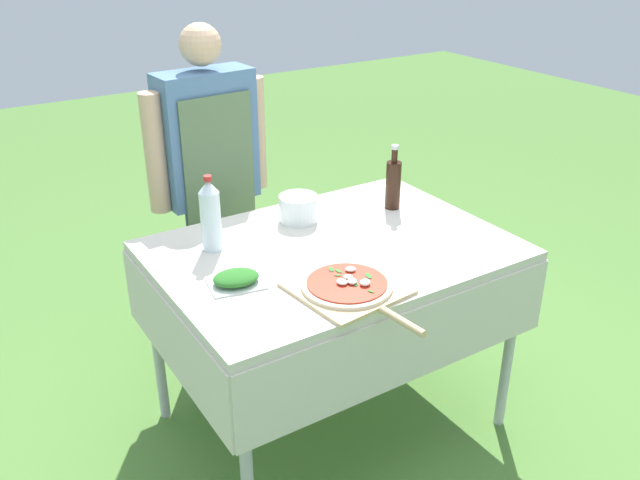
{
  "coord_description": "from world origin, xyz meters",
  "views": [
    {
      "loc": [
        -1.22,
        -1.84,
        1.9
      ],
      "look_at": [
        -0.05,
        0.0,
        0.84
      ],
      "focal_mm": 38.0,
      "sensor_mm": 36.0,
      "label": 1
    }
  ],
  "objects_px": {
    "water_bottle": "(210,215)",
    "mixing_tub": "(298,208)",
    "pizza_on_peel": "(349,287)",
    "herb_container": "(236,279)",
    "person_cook": "(210,170)",
    "prep_table": "(332,266)",
    "oil_bottle": "(393,183)"
  },
  "relations": [
    {
      "from": "prep_table",
      "to": "herb_container",
      "type": "relative_size",
      "value": 6.35
    },
    {
      "from": "person_cook",
      "to": "pizza_on_peel",
      "type": "xyz_separation_m",
      "value": [
        0.0,
        -1.06,
        -0.07
      ]
    },
    {
      "from": "prep_table",
      "to": "mixing_tub",
      "type": "relative_size",
      "value": 8.34
    },
    {
      "from": "oil_bottle",
      "to": "mixing_tub",
      "type": "relative_size",
      "value": 1.75
    },
    {
      "from": "herb_container",
      "to": "mixing_tub",
      "type": "bearing_deg",
      "value": 37.22
    },
    {
      "from": "prep_table",
      "to": "person_cook",
      "type": "relative_size",
      "value": 0.85
    },
    {
      "from": "prep_table",
      "to": "water_bottle",
      "type": "height_order",
      "value": "water_bottle"
    },
    {
      "from": "person_cook",
      "to": "water_bottle",
      "type": "xyz_separation_m",
      "value": [
        -0.24,
        -0.55,
        0.04
      ]
    },
    {
      "from": "mixing_tub",
      "to": "prep_table",
      "type": "bearing_deg",
      "value": -93.28
    },
    {
      "from": "prep_table",
      "to": "water_bottle",
      "type": "bearing_deg",
      "value": 149.92
    },
    {
      "from": "oil_bottle",
      "to": "water_bottle",
      "type": "bearing_deg",
      "value": 176.4
    },
    {
      "from": "herb_container",
      "to": "prep_table",
      "type": "bearing_deg",
      "value": 8.62
    },
    {
      "from": "pizza_on_peel",
      "to": "herb_container",
      "type": "xyz_separation_m",
      "value": [
        -0.29,
        0.23,
        0.01
      ]
    },
    {
      "from": "prep_table",
      "to": "pizza_on_peel",
      "type": "height_order",
      "value": "pizza_on_peel"
    },
    {
      "from": "prep_table",
      "to": "oil_bottle",
      "type": "relative_size",
      "value": 4.77
    },
    {
      "from": "pizza_on_peel",
      "to": "oil_bottle",
      "type": "relative_size",
      "value": 1.93
    },
    {
      "from": "oil_bottle",
      "to": "pizza_on_peel",
      "type": "bearing_deg",
      "value": -139.16
    },
    {
      "from": "pizza_on_peel",
      "to": "water_bottle",
      "type": "relative_size",
      "value": 1.84
    },
    {
      "from": "water_bottle",
      "to": "mixing_tub",
      "type": "distance_m",
      "value": 0.4
    },
    {
      "from": "oil_bottle",
      "to": "herb_container",
      "type": "height_order",
      "value": "oil_bottle"
    },
    {
      "from": "person_cook",
      "to": "water_bottle",
      "type": "distance_m",
      "value": 0.6
    },
    {
      "from": "pizza_on_peel",
      "to": "herb_container",
      "type": "bearing_deg",
      "value": 134.58
    },
    {
      "from": "pizza_on_peel",
      "to": "prep_table",
      "type": "bearing_deg",
      "value": 59.73
    },
    {
      "from": "person_cook",
      "to": "water_bottle",
      "type": "height_order",
      "value": "person_cook"
    },
    {
      "from": "oil_bottle",
      "to": "mixing_tub",
      "type": "distance_m",
      "value": 0.41
    },
    {
      "from": "person_cook",
      "to": "pizza_on_peel",
      "type": "distance_m",
      "value": 1.06
    },
    {
      "from": "prep_table",
      "to": "mixing_tub",
      "type": "bearing_deg",
      "value": 86.72
    },
    {
      "from": "pizza_on_peel",
      "to": "herb_container",
      "type": "height_order",
      "value": "pizza_on_peel"
    },
    {
      "from": "oil_bottle",
      "to": "water_bottle",
      "type": "relative_size",
      "value": 0.95
    },
    {
      "from": "prep_table",
      "to": "pizza_on_peel",
      "type": "bearing_deg",
      "value": -114.06
    },
    {
      "from": "prep_table",
      "to": "person_cook",
      "type": "bearing_deg",
      "value": 100.08
    },
    {
      "from": "mixing_tub",
      "to": "pizza_on_peel",
      "type": "bearing_deg",
      "value": -104.71
    }
  ]
}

